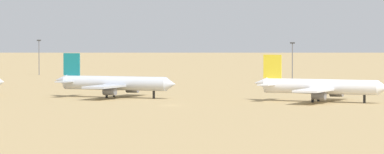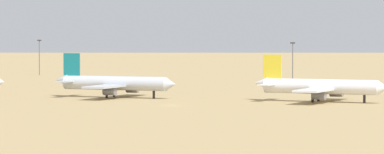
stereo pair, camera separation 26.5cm
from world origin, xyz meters
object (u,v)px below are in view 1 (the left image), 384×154
at_px(parked_jet_teal_2, 114,83).
at_px(parked_jet_yellow_3, 319,87).
at_px(light_pole_west, 292,58).
at_px(light_pole_mid, 39,55).

xyz_separation_m(parked_jet_teal_2, parked_jet_yellow_3, (57.74, 4.95, -0.02)).
relative_size(parked_jet_yellow_3, light_pole_west, 2.57).
bearing_deg(light_pole_mid, parked_jet_teal_2, -51.07).
bearing_deg(light_pole_mid, parked_jet_yellow_3, -37.79).
height_order(parked_jet_teal_2, light_pole_west, light_pole_west).
bearing_deg(parked_jet_yellow_3, light_pole_mid, 143.04).
relative_size(parked_jet_teal_2, light_pole_west, 2.59).
relative_size(parked_jet_yellow_3, light_pole_mid, 2.47).
xyz_separation_m(parked_jet_teal_2, light_pole_west, (7.14, 127.94, 4.33)).
bearing_deg(light_pole_mid, light_pole_west, -2.57).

